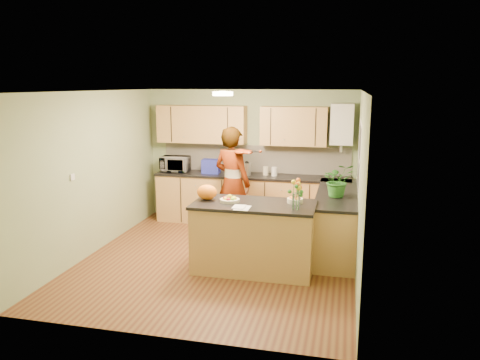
# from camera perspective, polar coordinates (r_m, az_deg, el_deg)

# --- Properties ---
(floor) EXTENTS (4.50, 4.50, 0.00)m
(floor) POSITION_cam_1_polar(r_m,az_deg,el_deg) (7.16, -2.61, -9.68)
(floor) COLOR #542918
(floor) RESTS_ON ground
(ceiling) EXTENTS (4.00, 4.50, 0.02)m
(ceiling) POSITION_cam_1_polar(r_m,az_deg,el_deg) (6.67, -2.81, 10.76)
(ceiling) COLOR silver
(ceiling) RESTS_ON wall_back
(wall_back) EXTENTS (4.00, 0.02, 2.50)m
(wall_back) POSITION_cam_1_polar(r_m,az_deg,el_deg) (8.96, 1.22, 2.96)
(wall_back) COLOR gray
(wall_back) RESTS_ON floor
(wall_front) EXTENTS (4.00, 0.02, 2.50)m
(wall_front) POSITION_cam_1_polar(r_m,az_deg,el_deg) (4.74, -10.15, -5.10)
(wall_front) COLOR gray
(wall_front) RESTS_ON floor
(wall_left) EXTENTS (0.02, 4.50, 2.50)m
(wall_left) POSITION_cam_1_polar(r_m,az_deg,el_deg) (7.59, -17.40, 0.85)
(wall_left) COLOR gray
(wall_left) RESTS_ON floor
(wall_right) EXTENTS (0.02, 4.50, 2.50)m
(wall_right) POSITION_cam_1_polar(r_m,az_deg,el_deg) (6.56, 14.36, -0.62)
(wall_right) COLOR gray
(wall_right) RESTS_ON floor
(back_counter) EXTENTS (3.64, 0.62, 0.94)m
(back_counter) POSITION_cam_1_polar(r_m,az_deg,el_deg) (8.80, 1.43, -2.37)
(back_counter) COLOR #AC8045
(back_counter) RESTS_ON floor
(right_counter) EXTENTS (0.62, 2.24, 0.94)m
(right_counter) POSITION_cam_1_polar(r_m,az_deg,el_deg) (7.57, 11.68, -4.95)
(right_counter) COLOR #AC8045
(right_counter) RESTS_ON floor
(splashback) EXTENTS (3.60, 0.02, 0.52)m
(splashback) POSITION_cam_1_polar(r_m,az_deg,el_deg) (8.93, 1.82, 2.61)
(splashback) COLOR beige
(splashback) RESTS_ON back_counter
(upper_cabinets) EXTENTS (3.20, 0.34, 0.70)m
(upper_cabinets) POSITION_cam_1_polar(r_m,az_deg,el_deg) (8.76, -0.13, 6.72)
(upper_cabinets) COLOR #AC8045
(upper_cabinets) RESTS_ON wall_back
(boiler) EXTENTS (0.40, 0.30, 0.86)m
(boiler) POSITION_cam_1_polar(r_m,az_deg,el_deg) (8.53, 12.32, 6.64)
(boiler) COLOR white
(boiler) RESTS_ON wall_back
(window_right) EXTENTS (0.01, 1.30, 1.05)m
(window_right) POSITION_cam_1_polar(r_m,az_deg,el_deg) (7.09, 14.35, 2.76)
(window_right) COLOR white
(window_right) RESTS_ON wall_right
(light_switch) EXTENTS (0.02, 0.09, 0.09)m
(light_switch) POSITION_cam_1_polar(r_m,az_deg,el_deg) (7.07, -19.76, 0.35)
(light_switch) COLOR white
(light_switch) RESTS_ON wall_left
(ceiling_lamp) EXTENTS (0.30, 0.30, 0.07)m
(ceiling_lamp) POSITION_cam_1_polar(r_m,az_deg,el_deg) (6.96, -2.12, 10.48)
(ceiling_lamp) COLOR #FFEABF
(ceiling_lamp) RESTS_ON ceiling
(peninsula_island) EXTENTS (1.70, 0.87, 0.97)m
(peninsula_island) POSITION_cam_1_polar(r_m,az_deg,el_deg) (6.64, 1.71, -6.90)
(peninsula_island) COLOR #AC8045
(peninsula_island) RESTS_ON floor
(fruit_dish) EXTENTS (0.28, 0.28, 0.10)m
(fruit_dish) POSITION_cam_1_polar(r_m,az_deg,el_deg) (6.57, -1.26, -2.33)
(fruit_dish) COLOR beige
(fruit_dish) RESTS_ON peninsula_island
(orange_bowl) EXTENTS (0.22, 0.22, 0.13)m
(orange_bowl) POSITION_cam_1_polar(r_m,az_deg,el_deg) (6.55, 6.72, -2.31)
(orange_bowl) COLOR beige
(orange_bowl) RESTS_ON peninsula_island
(flower_vase) EXTENTS (0.25, 0.25, 0.46)m
(flower_vase) POSITION_cam_1_polar(r_m,az_deg,el_deg) (6.17, 6.89, -0.77)
(flower_vase) COLOR silver
(flower_vase) RESTS_ON peninsula_island
(orange_bag) EXTENTS (0.31, 0.27, 0.22)m
(orange_bag) POSITION_cam_1_polar(r_m,az_deg,el_deg) (6.69, -4.06, -1.49)
(orange_bag) COLOR orange
(orange_bag) RESTS_ON peninsula_island
(papers) EXTENTS (0.20, 0.27, 0.01)m
(papers) POSITION_cam_1_polar(r_m,az_deg,el_deg) (6.24, 0.29, -3.40)
(papers) COLOR silver
(papers) RESTS_ON peninsula_island
(violinist) EXTENTS (0.82, 0.70, 1.92)m
(violinist) POSITION_cam_1_polar(r_m,az_deg,el_deg) (7.89, -0.94, -0.38)
(violinist) COLOR tan
(violinist) RESTS_ON floor
(violin) EXTENTS (0.65, 0.57, 0.16)m
(violin) POSITION_cam_1_polar(r_m,az_deg,el_deg) (7.53, 0.12, 3.48)
(violin) COLOR #4C1104
(violin) RESTS_ON violinist
(microwave) EXTENTS (0.54, 0.38, 0.29)m
(microwave) POSITION_cam_1_polar(r_m,az_deg,el_deg) (9.10, -7.91, 1.94)
(microwave) COLOR white
(microwave) RESTS_ON back_counter
(blue_box) EXTENTS (0.34, 0.26, 0.26)m
(blue_box) POSITION_cam_1_polar(r_m,az_deg,el_deg) (8.87, -3.55, 1.68)
(blue_box) COLOR #212898
(blue_box) RESTS_ON back_counter
(kettle) EXTENTS (0.16, 0.16, 0.31)m
(kettle) POSITION_cam_1_polar(r_m,az_deg,el_deg) (8.66, 0.81, 1.42)
(kettle) COLOR silver
(kettle) RESTS_ON back_counter
(jar_cream) EXTENTS (0.13, 0.13, 0.16)m
(jar_cream) POSITION_cam_1_polar(r_m,az_deg,el_deg) (8.69, 3.15, 1.13)
(jar_cream) COLOR beige
(jar_cream) RESTS_ON back_counter
(jar_white) EXTENTS (0.14, 0.14, 0.16)m
(jar_white) POSITION_cam_1_polar(r_m,az_deg,el_deg) (8.61, 4.21, 1.04)
(jar_white) COLOR white
(jar_white) RESTS_ON back_counter
(potted_plant) EXTENTS (0.55, 0.51, 0.51)m
(potted_plant) POSITION_cam_1_polar(r_m,az_deg,el_deg) (7.11, 11.85, -0.02)
(potted_plant) COLOR #2B6E24
(potted_plant) RESTS_ON right_counter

